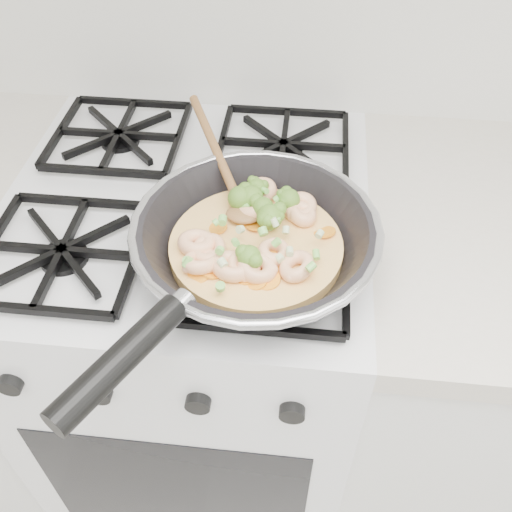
# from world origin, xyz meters

# --- Properties ---
(stove) EXTENTS (0.60, 0.60, 0.92)m
(stove) POSITION_xyz_m (0.00, 1.70, 0.46)
(stove) COLOR white
(stove) RESTS_ON ground
(skillet) EXTENTS (0.36, 0.59, 0.10)m
(skillet) POSITION_xyz_m (0.13, 1.56, 0.96)
(skillet) COLOR black
(skillet) RESTS_ON stove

